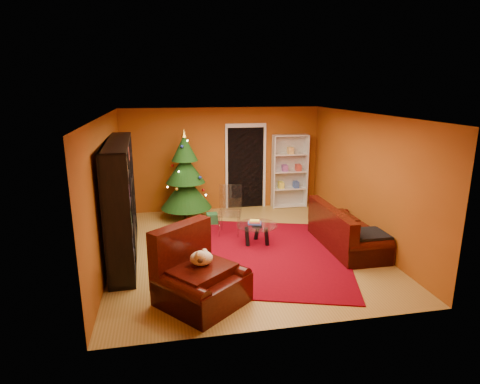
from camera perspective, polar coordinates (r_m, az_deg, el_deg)
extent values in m
cube|color=olive|center=(8.01, 0.55, -8.18)|extent=(5.00, 5.50, 0.05)
cube|color=silver|center=(7.39, 0.60, 11.09)|extent=(5.00, 5.50, 0.05)
cube|color=#954A14|center=(10.27, -2.53, 4.68)|extent=(5.00, 0.05, 2.60)
cube|color=#954A14|center=(7.52, -18.63, 0.14)|extent=(0.05, 5.50, 2.60)
cube|color=#954A14|center=(8.46, 17.59, 1.79)|extent=(0.05, 5.50, 2.60)
cube|color=#6C010D|center=(7.77, 3.87, -8.70)|extent=(3.93, 4.26, 0.02)
cube|color=#1B5E2F|center=(9.35, -3.99, -3.80)|extent=(0.25, 0.25, 0.25)
cube|color=maroon|center=(10.15, -9.15, -2.61)|extent=(0.23, 0.23, 0.20)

